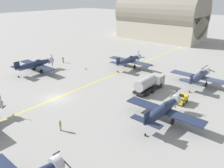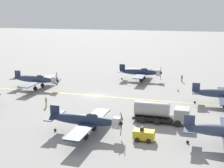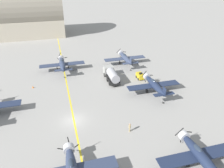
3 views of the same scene
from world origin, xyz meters
name	(u,v)px [view 1 (image 1 of 3)]	position (x,y,z in m)	size (l,w,h in m)	color
ground_plane	(55,99)	(0.00, 0.00, 0.00)	(400.00, 400.00, 0.00)	gray
taxiway_stripe	(55,99)	(0.00, 0.00, 0.00)	(0.30, 160.00, 0.01)	yellow
airplane_mid_left	(35,64)	(-15.37, 5.85, 2.01)	(12.00, 9.98, 3.65)	#202A43
airplane_mid_right	(163,110)	(18.46, 5.41, 2.01)	(12.00, 9.98, 3.65)	#1E2841
airplane_far_center	(129,60)	(-0.28, 23.00, 2.01)	(12.00, 9.98, 3.67)	#2C3750
airplane_far_right	(199,76)	(17.50, 22.74, 2.01)	(12.00, 9.98, 3.65)	#343E58
fuel_tanker	(149,83)	(11.04, 14.06, 1.51)	(2.68, 8.00, 2.98)	black
tow_tractor	(182,99)	(18.18, 12.87, 0.79)	(1.57, 2.60, 1.79)	gold
ground_crew_walking	(63,60)	(-16.76, 15.02, 0.89)	(0.36, 0.36, 1.64)	#515638
ground_crew_inspecting	(60,125)	(8.84, -5.61, 0.91)	(0.36, 0.36, 1.66)	tan
traffic_cone	(86,68)	(-7.78, 14.96, 0.28)	(0.36, 0.36, 0.55)	orange
hangar	(161,17)	(-13.59, 63.13, 8.76)	(33.47, 17.88, 19.62)	#B2A893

